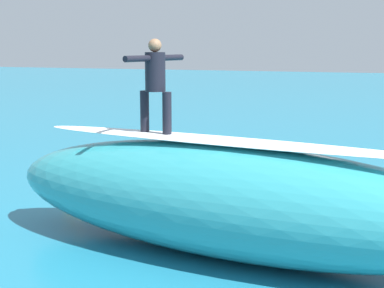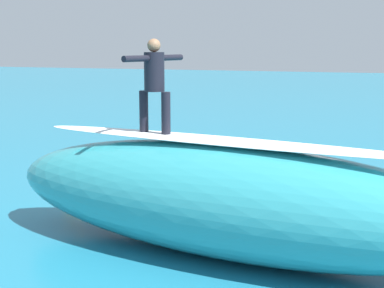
% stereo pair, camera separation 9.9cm
% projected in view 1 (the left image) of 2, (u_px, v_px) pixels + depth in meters
% --- Properties ---
extents(ground_plane, '(120.00, 120.00, 0.00)m').
position_uv_depth(ground_plane, '(285.00, 211.00, 11.67)').
color(ground_plane, teal).
extents(wave_crest, '(8.55, 3.32, 1.84)m').
position_uv_depth(wave_crest, '(226.00, 199.00, 9.13)').
color(wave_crest, teal).
rests_on(wave_crest, ground_plane).
extents(wave_foam_lip, '(7.12, 1.73, 0.08)m').
position_uv_depth(wave_foam_lip, '(226.00, 141.00, 8.97)').
color(wave_foam_lip, white).
rests_on(wave_foam_lip, wave_crest).
extents(surfboard_riding, '(2.32, 1.08, 0.07)m').
position_uv_depth(surfboard_riding, '(156.00, 135.00, 9.57)').
color(surfboard_riding, silver).
rests_on(surfboard_riding, wave_crest).
extents(surfer_riding, '(0.61, 1.48, 1.58)m').
position_uv_depth(surfer_riding, '(155.00, 79.00, 9.40)').
color(surfer_riding, black).
rests_on(surfer_riding, surfboard_riding).
extents(surfboard_paddling, '(1.65, 2.36, 0.08)m').
position_uv_depth(surfboard_paddling, '(217.00, 185.00, 13.65)').
color(surfboard_paddling, '#E0563D').
rests_on(surfboard_paddling, ground_plane).
extents(surfer_paddling, '(0.96, 1.49, 0.29)m').
position_uv_depth(surfer_paddling, '(218.00, 179.00, 13.51)').
color(surfer_paddling, black).
rests_on(surfer_paddling, surfboard_paddling).
extents(buoy_marker, '(0.59, 0.59, 1.00)m').
position_uv_depth(buoy_marker, '(71.00, 177.00, 13.36)').
color(buoy_marker, orange).
rests_on(buoy_marker, ground_plane).
extents(foam_patch_near, '(1.12, 1.25, 0.17)m').
position_uv_depth(foam_patch_near, '(129.00, 203.00, 11.98)').
color(foam_patch_near, white).
rests_on(foam_patch_near, ground_plane).
extents(foam_patch_mid, '(0.77, 0.73, 0.11)m').
position_uv_depth(foam_patch_mid, '(212.00, 198.00, 12.45)').
color(foam_patch_mid, white).
rests_on(foam_patch_mid, ground_plane).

